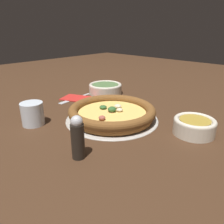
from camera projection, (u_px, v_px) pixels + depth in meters
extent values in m
plane|color=#3D2616|center=(112.00, 119.00, 0.77)|extent=(3.00, 3.00, 0.00)
cylinder|color=#B7B2A8|center=(112.00, 119.00, 0.77)|extent=(0.32, 0.32, 0.00)
torus|color=#B7B2A8|center=(112.00, 118.00, 0.77)|extent=(0.32, 0.32, 0.01)
cylinder|color=#A86B33|center=(112.00, 115.00, 0.76)|extent=(0.28, 0.28, 0.02)
torus|color=brown|center=(112.00, 110.00, 0.76)|extent=(0.30, 0.30, 0.03)
cylinder|color=#A32D19|center=(112.00, 113.00, 0.76)|extent=(0.25, 0.25, 0.00)
cylinder|color=#E5B75B|center=(112.00, 112.00, 0.76)|extent=(0.24, 0.24, 0.00)
ellipsoid|color=#994C3D|center=(102.00, 118.00, 0.69)|extent=(0.03, 0.03, 0.01)
ellipsoid|color=#2D5628|center=(112.00, 109.00, 0.75)|extent=(0.04, 0.04, 0.02)
ellipsoid|color=beige|center=(111.00, 110.00, 0.76)|extent=(0.03, 0.03, 0.01)
ellipsoid|color=#2D5628|center=(103.00, 107.00, 0.79)|extent=(0.03, 0.03, 0.01)
ellipsoid|color=beige|center=(118.00, 106.00, 0.79)|extent=(0.04, 0.04, 0.01)
ellipsoid|color=beige|center=(120.00, 110.00, 0.76)|extent=(0.03, 0.03, 0.01)
cylinder|color=beige|center=(194.00, 127.00, 0.66)|extent=(0.12, 0.12, 0.04)
torus|color=beige|center=(195.00, 121.00, 0.65)|extent=(0.12, 0.12, 0.01)
cylinder|color=olive|center=(195.00, 120.00, 0.65)|extent=(0.09, 0.09, 0.00)
cylinder|color=beige|center=(105.00, 89.00, 1.06)|extent=(0.16, 0.16, 0.04)
torus|color=beige|center=(105.00, 85.00, 1.05)|extent=(0.16, 0.16, 0.01)
cylinder|color=#4C6B3D|center=(105.00, 85.00, 1.05)|extent=(0.13, 0.13, 0.00)
cylinder|color=silver|center=(33.00, 114.00, 0.71)|extent=(0.07, 0.07, 0.08)
cube|color=#B2231E|center=(78.00, 98.00, 0.98)|extent=(0.17, 0.14, 0.01)
cube|color=#B7B7BC|center=(79.00, 97.00, 1.01)|extent=(0.03, 0.14, 0.00)
cube|color=#B7B7BC|center=(64.00, 102.00, 0.93)|extent=(0.03, 0.05, 0.00)
cylinder|color=black|center=(78.00, 141.00, 0.53)|extent=(0.03, 0.03, 0.09)
sphere|color=#B2B2B7|center=(77.00, 122.00, 0.51)|extent=(0.03, 0.03, 0.03)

